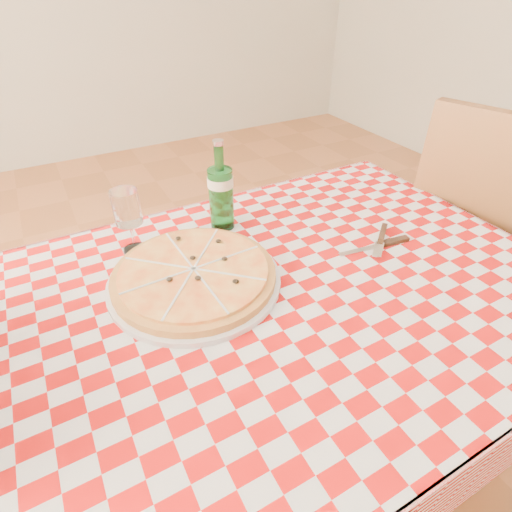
{
  "coord_description": "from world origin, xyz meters",
  "views": [
    {
      "loc": [
        -0.36,
        -0.55,
        1.33
      ],
      "look_at": [
        -0.02,
        0.06,
        0.82
      ],
      "focal_mm": 28.0,
      "sensor_mm": 36.0,
      "label": 1
    }
  ],
  "objects": [
    {
      "name": "cutlery",
      "position": [
        0.31,
        0.02,
        0.77
      ],
      "size": [
        0.26,
        0.24,
        0.02
      ],
      "primitive_type": null,
      "rotation": [
        0.0,
        0.0,
        0.34
      ],
      "color": "silver",
      "rests_on": "tablecloth"
    },
    {
      "name": "water_bottle",
      "position": [
        0.01,
        0.3,
        0.88
      ],
      "size": [
        0.07,
        0.07,
        0.24
      ],
      "primitive_type": null,
      "rotation": [
        0.0,
        0.0,
        0.04
      ],
      "color": "#196624",
      "rests_on": "tablecloth"
    },
    {
      "name": "tablecloth",
      "position": [
        0.0,
        0.0,
        0.75
      ],
      "size": [
        1.3,
        0.9,
        0.01
      ],
      "primitive_type": "cube",
      "color": "#A60B0A",
      "rests_on": "dining_table"
    },
    {
      "name": "dining_table",
      "position": [
        0.0,
        0.0,
        0.66
      ],
      "size": [
        1.2,
        0.8,
        0.75
      ],
      "color": "brown",
      "rests_on": "ground"
    },
    {
      "name": "chair_near",
      "position": [
        0.83,
        0.03,
        0.59
      ],
      "size": [
        0.58,
        0.58,
        1.03
      ],
      "rotation": [
        0.0,
        0.0,
        0.3
      ],
      "color": "brown",
      "rests_on": "ground"
    },
    {
      "name": "wine_glass",
      "position": [
        -0.23,
        0.3,
        0.84
      ],
      "size": [
        0.08,
        0.08,
        0.16
      ],
      "primitive_type": null,
      "rotation": [
        0.0,
        0.0,
        -0.28
      ],
      "color": "white",
      "rests_on": "tablecloth"
    },
    {
      "name": "pizza_plate",
      "position": [
        -0.15,
        0.11,
        0.78
      ],
      "size": [
        0.4,
        0.4,
        0.05
      ],
      "primitive_type": null,
      "rotation": [
        0.0,
        0.0,
        0.04
      ],
      "color": "#CD8644",
      "rests_on": "tablecloth"
    }
  ]
}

